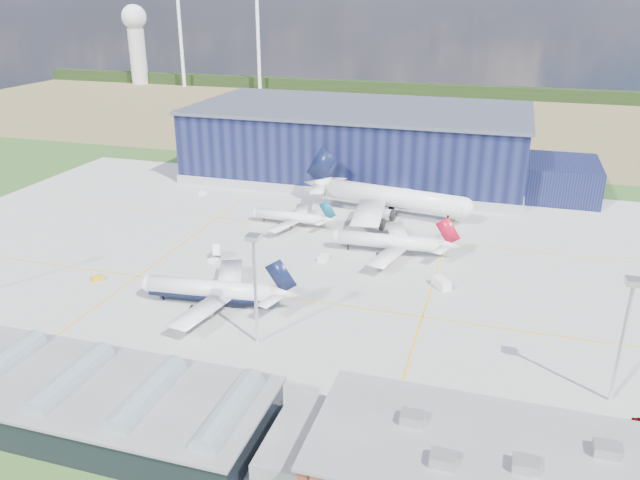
{
  "coord_description": "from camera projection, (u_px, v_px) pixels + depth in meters",
  "views": [
    {
      "loc": [
        53.62,
        -129.63,
        65.01
      ],
      "look_at": [
        10.38,
        11.24,
        6.32
      ],
      "focal_mm": 35.0,
      "sensor_mm": 36.0,
      "label": 1
    }
  ],
  "objects": [
    {
      "name": "ops_building",
      "position": [
        482.0,
        474.0,
        83.74
      ],
      "size": [
        46.0,
        23.0,
        10.9
      ],
      "color": "brown",
      "rests_on": "ground"
    },
    {
      "name": "gse_cart_b",
      "position": [
        202.0,
        193.0,
        214.41
      ],
      "size": [
        3.05,
        2.39,
        1.17
      ],
      "primitive_type": "cube",
      "rotation": [
        0.0,
        0.0,
        1.33
      ],
      "color": "white",
      "rests_on": "ground"
    },
    {
      "name": "airliner_widebody",
      "position": [
        393.0,
        187.0,
        191.77
      ],
      "size": [
        65.12,
        64.11,
        18.47
      ],
      "primitive_type": null,
      "rotation": [
        0.0,
        0.0,
        -0.17
      ],
      "color": "white",
      "rests_on": "ground"
    },
    {
      "name": "car_b",
      "position": [
        118.0,
        371.0,
        113.68
      ],
      "size": [
        4.03,
        2.53,
        1.25
      ],
      "primitive_type": "imported",
      "rotation": [
        0.0,
        0.0,
        1.23
      ],
      "color": "#99999E",
      "rests_on": "ground"
    },
    {
      "name": "treeline",
      "position": [
        431.0,
        90.0,
        418.75
      ],
      "size": [
        600.0,
        8.0,
        8.0
      ],
      "primitive_type": "cube",
      "color": "black",
      "rests_on": "ground"
    },
    {
      "name": "horizon_dressing",
      "position": [
        170.0,
        38.0,
        454.75
      ],
      "size": [
        440.2,
        18.0,
        70.0
      ],
      "color": "white",
      "rests_on": "ground"
    },
    {
      "name": "gse_cart_a",
      "position": [
        323.0,
        258.0,
        161.93
      ],
      "size": [
        2.4,
        3.34,
        1.37
      ],
      "primitive_type": "cube",
      "rotation": [
        0.0,
        0.0,
        -0.1
      ],
      "color": "white",
      "rests_on": "ground"
    },
    {
      "name": "airliner_regional",
      "position": [
        290.0,
        212.0,
        184.92
      ],
      "size": [
        28.47,
        27.91,
        8.87
      ],
      "primitive_type": null,
      "rotation": [
        0.0,
        0.0,
        3.09
      ],
      "color": "white",
      "rests_on": "ground"
    },
    {
      "name": "airliner_navy",
      "position": [
        210.0,
        280.0,
        137.07
      ],
      "size": [
        40.32,
        39.6,
        12.04
      ],
      "primitive_type": null,
      "rotation": [
        0.0,
        0.0,
        3.24
      ],
      "color": "white",
      "rests_on": "ground"
    },
    {
      "name": "light_mast_center",
      "position": [
        255.0,
        272.0,
        118.72
      ],
      "size": [
        2.6,
        2.6,
        23.0
      ],
      "color": "silver",
      "rests_on": "ground"
    },
    {
      "name": "airliner_red",
      "position": [
        389.0,
        234.0,
        164.14
      ],
      "size": [
        36.13,
        35.41,
        11.34
      ],
      "primitive_type": null,
      "rotation": [
        0.0,
        0.0,
        3.18
      ],
      "color": "white",
      "rests_on": "ground"
    },
    {
      "name": "apron",
      "position": [
        281.0,
        260.0,
        162.67
      ],
      "size": [
        220.0,
        160.0,
        0.08
      ],
      "color": "#A5A5A0",
      "rests_on": "ground"
    },
    {
      "name": "gse_tug_b",
      "position": [
        97.0,
        279.0,
        150.65
      ],
      "size": [
        3.08,
        3.25,
        1.17
      ],
      "primitive_type": "cube",
      "rotation": [
        0.0,
        0.0,
        -0.65
      ],
      "color": "gold",
      "rests_on": "ground"
    },
    {
      "name": "ground",
      "position": [
        266.0,
        275.0,
        153.8
      ],
      "size": [
        600.0,
        600.0,
        0.0
      ],
      "primitive_type": "plane",
      "color": "#2D4E1D",
      "rests_on": "ground"
    },
    {
      "name": "gse_van_c",
      "position": [
        356.0,
        406.0,
        103.17
      ],
      "size": [
        5.49,
        3.84,
        2.39
      ],
      "primitive_type": "cube",
      "rotation": [
        0.0,
        0.0,
        1.89
      ],
      "color": "white",
      "rests_on": "ground"
    },
    {
      "name": "glass_concourse",
      "position": [
        92.0,
        399.0,
        100.9
      ],
      "size": [
        78.0,
        23.0,
        8.6
      ],
      "color": "black",
      "rests_on": "ground"
    },
    {
      "name": "light_mast_east",
      "position": [
        626.0,
        321.0,
        101.0
      ],
      "size": [
        2.6,
        2.6,
        23.0
      ],
      "color": "silver",
      "rests_on": "ground"
    },
    {
      "name": "gse_van_b",
      "position": [
        441.0,
        283.0,
        146.89
      ],
      "size": [
        5.05,
        5.5,
        2.36
      ],
      "primitive_type": "cube",
      "rotation": [
        0.0,
        0.0,
        0.67
      ],
      "color": "white",
      "rests_on": "ground"
    },
    {
      "name": "airstair",
      "position": [
        217.0,
        254.0,
        162.85
      ],
      "size": [
        3.33,
        4.9,
        2.91
      ],
      "primitive_type": "cube",
      "rotation": [
        0.0,
        0.0,
        0.37
      ],
      "color": "white",
      "rests_on": "ground"
    },
    {
      "name": "farmland",
      "position": [
        411.0,
        117.0,
        349.18
      ],
      "size": [
        600.0,
        220.0,
        0.01
      ],
      "primitive_type": "cube",
      "color": "olive",
      "rests_on": "ground"
    },
    {
      "name": "hangar",
      "position": [
        366.0,
        146.0,
        232.93
      ],
      "size": [
        145.0,
        62.0,
        26.1
      ],
      "color": "black",
      "rests_on": "ground"
    },
    {
      "name": "gse_tug_a",
      "position": [
        233.0,
        275.0,
        152.23
      ],
      "size": [
        3.25,
        4.44,
        1.67
      ],
      "primitive_type": "cube",
      "rotation": [
        0.0,
        0.0,
        -0.22
      ],
      "color": "gold",
      "rests_on": "ground"
    }
  ]
}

